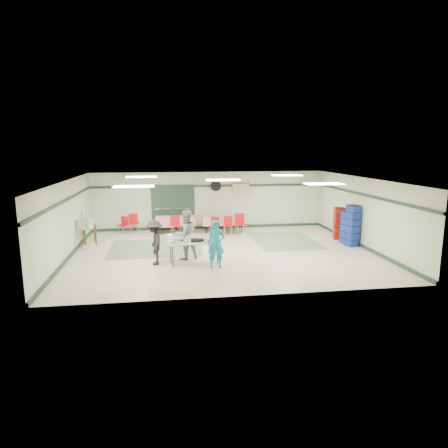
{
  "coord_description": "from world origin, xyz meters",
  "views": [
    {
      "loc": [
        -2.06,
        -14.25,
        3.84
      ],
      "look_at": [
        -0.01,
        -0.3,
        1.12
      ],
      "focal_mm": 32.0,
      "sensor_mm": 36.0,
      "label": 1
    }
  ],
  "objects": [
    {
      "name": "chair_b",
      "position": [
        0.07,
        3.01,
        0.49
      ],
      "size": [
        0.47,
        0.47,
        0.81
      ],
      "rotation": [
        0.0,
        0.0,
        -0.29
      ],
      "color": "red",
      "rests_on": "floor"
    },
    {
      "name": "sheet_tray_mid",
      "position": [
        -1.33,
        -1.25,
        0.77
      ],
      "size": [
        0.56,
        0.45,
        0.02
      ],
      "primitive_type": "cube",
      "rotation": [
        0.0,
        0.0,
        0.11
      ],
      "color": "silver",
      "rests_on": "serving_table"
    },
    {
      "name": "wall_fan",
      "position": [
        0.3,
        4.44,
        2.05
      ],
      "size": [
        0.5,
        0.1,
        0.5
      ],
      "primitive_type": "cylinder",
      "rotation": [
        1.57,
        0.0,
        0.0
      ],
      "color": "black",
      "rests_on": "wall_back"
    },
    {
      "name": "trim_left",
      "position": [
        -5.47,
        0.0,
        2.05
      ],
      "size": [
        0.06,
        9.0,
        0.1
      ],
      "primitive_type": "cube",
      "rotation": [
        0.0,
        0.0,
        1.57
      ],
      "color": "#1D3625",
      "rests_on": "wall_back"
    },
    {
      "name": "wall_front",
      "position": [
        0.0,
        -4.5,
        1.35
      ],
      "size": [
        11.0,
        0.0,
        11.0
      ],
      "primitive_type": "plane",
      "rotation": [
        -1.57,
        0.0,
        0.0
      ],
      "color": "beige",
      "rests_on": "floor"
    },
    {
      "name": "door_frame",
      "position": [
        -1.73,
        4.42,
        1.05
      ],
      "size": [
        2.0,
        0.03,
        2.15
      ],
      "primitive_type": "cube",
      "color": "#1D3625",
      "rests_on": "floor"
    },
    {
      "name": "sheet_tray_right",
      "position": [
        -0.67,
        -1.37,
        0.77
      ],
      "size": [
        0.57,
        0.46,
        0.02
      ],
      "primitive_type": "cube",
      "rotation": [
        0.0,
        0.0,
        0.11
      ],
      "color": "silver",
      "rests_on": "serving_table"
    },
    {
      "name": "volunteer_teal",
      "position": [
        -0.5,
        -1.9,
        0.78
      ],
      "size": [
        0.57,
        0.37,
        1.55
      ],
      "primitive_type": "imported",
      "rotation": [
        0.0,
        0.0,
        -0.0
      ],
      "color": "teal",
      "rests_on": "floor"
    },
    {
      "name": "trim_right",
      "position": [
        5.47,
        0.0,
        2.05
      ],
      "size": [
        0.06,
        9.0,
        0.1
      ],
      "primitive_type": "cube",
      "rotation": [
        0.0,
        0.0,
        1.57
      ],
      "color": "#1D3625",
      "rests_on": "wall_back"
    },
    {
      "name": "baking_pan",
      "position": [
        -1.06,
        -1.36,
        0.8
      ],
      "size": [
        0.46,
        0.31,
        0.08
      ],
      "primitive_type": "cube",
      "rotation": [
        0.0,
        0.0,
        0.11
      ],
      "color": "black",
      "rests_on": "serving_table"
    },
    {
      "name": "volunteer_grey",
      "position": [
        -1.41,
        -0.72,
        0.87
      ],
      "size": [
        1.03,
        0.94,
        1.73
      ],
      "primitive_type": "imported",
      "rotation": [
        0.0,
        0.0,
        3.55
      ],
      "color": "#94949A",
      "rests_on": "floor"
    },
    {
      "name": "broom",
      "position": [
        -5.23,
        1.34,
        0.76
      ],
      "size": [
        0.03,
        0.23,
        1.46
      ],
      "primitive_type": "cylinder",
      "rotation": [
        0.14,
        0.0,
        0.0
      ],
      "color": "brown",
      "rests_on": "floor"
    },
    {
      "name": "serving_table",
      "position": [
        -1.17,
        -1.34,
        0.71
      ],
      "size": [
        1.78,
        0.87,
        0.76
      ],
      "rotation": [
        0.0,
        0.0,
        0.11
      ],
      "color": "#BBBBB6",
      "rests_on": "floor"
    },
    {
      "name": "chair_loose_b",
      "position": [
        -3.96,
        3.85,
        0.47
      ],
      "size": [
        0.49,
        0.49,
        0.78
      ],
      "rotation": [
        0.0,
        0.0,
        -0.47
      ],
      "color": "red",
      "rests_on": "floor"
    },
    {
      "name": "chair_d",
      "position": [
        -1.66,
        3.02,
        0.55
      ],
      "size": [
        0.51,
        0.51,
        0.9
      ],
      "rotation": [
        0.0,
        0.0,
        0.25
      ],
      "color": "red",
      "rests_on": "floor"
    },
    {
      "name": "crate_stack_red",
      "position": [
        5.15,
        1.4,
        0.68
      ],
      "size": [
        0.49,
        0.49,
        1.35
      ],
      "primitive_type": "cube",
      "rotation": [
        0.0,
        0.0,
        -0.19
      ],
      "color": "#9C1E0F",
      "rests_on": "floor"
    },
    {
      "name": "baseboard_back",
      "position": [
        0.0,
        4.47,
        0.06
      ],
      "size": [
        11.0,
        0.06,
        0.12
      ],
      "primitive_type": "cube",
      "color": "#1D3625",
      "rests_on": "floor"
    },
    {
      "name": "printer_table",
      "position": [
        -5.15,
        2.16,
        0.63
      ],
      "size": [
        0.69,
        0.9,
        0.74
      ],
      "rotation": [
        0.0,
        0.0,
        0.25
      ],
      "color": "brown",
      "rests_on": "floor"
    },
    {
      "name": "wall_left",
      "position": [
        -5.5,
        0.0,
        1.35
      ],
      "size": [
        0.0,
        9.0,
        9.0
      ],
      "primitive_type": "plane",
      "rotation": [
        1.57,
        0.0,
        1.57
      ],
      "color": "beige",
      "rests_on": "floor"
    },
    {
      "name": "foam_box_stack",
      "position": [
        -1.98,
        -1.32,
        0.89
      ],
      "size": [
        0.25,
        0.23,
        0.26
      ],
      "primitive_type": "cube",
      "rotation": [
        0.0,
        0.0,
        0.11
      ],
      "color": "white",
      "rests_on": "serving_table"
    },
    {
      "name": "sheet_tray_left",
      "position": [
        -1.68,
        -1.42,
        0.77
      ],
      "size": [
        0.63,
        0.51,
        0.02
      ],
      "primitive_type": "cube",
      "rotation": [
        0.0,
        0.0,
        0.11
      ],
      "color": "silver",
      "rests_on": "serving_table"
    },
    {
      "name": "floor",
      "position": [
        0.0,
        0.0,
        0.0
      ],
      "size": [
        11.0,
        11.0,
        0.0
      ],
      "primitive_type": "plane",
      "color": "beige",
      "rests_on": "ground"
    },
    {
      "name": "scroll_banner",
      "position": [
        1.5,
        4.44,
        1.85
      ],
      "size": [
        0.8,
        0.02,
        0.6
      ],
      "primitive_type": "cube",
      "color": "#D5B685",
      "rests_on": "wall_back"
    },
    {
      "name": "volunteer_dark",
      "position": [
        -2.46,
        -1.24,
        0.75
      ],
      "size": [
        0.62,
        1.01,
        1.5
      ],
      "primitive_type": "imported",
      "rotation": [
        0.0,
        0.0,
        -1.5
      ],
      "color": "black",
      "rests_on": "floor"
    },
    {
      "name": "chair_a",
      "position": [
        0.66,
        3.01,
        0.5
      ],
      "size": [
        0.46,
        0.46,
        0.81
      ],
      "rotation": [
        0.0,
        0.0,
        -0.23
      ],
      "color": "red",
      "rests_on": "floor"
    },
    {
      "name": "chair_loose_a",
      "position": [
        -3.53,
        4.06,
        0.52
      ],
      "size": [
        0.5,
        0.5,
        0.85
      ],
      "rotation": [
        0.0,
        0.0,
        0.34
      ],
      "color": "red",
      "rests_on": "floor"
    },
    {
      "name": "wall_back",
      "position": [
        0.0,
        4.5,
        1.35
      ],
      "size": [
        11.0,
        0.0,
        11.0
      ],
      "primitive_type": "plane",
      "rotation": [
        1.57,
        0.0,
        0.0
      ],
      "color": "beige",
      "rests_on": "floor"
    },
    {
      "name": "trim_back",
      "position": [
        0.0,
        4.47,
        2.05
      ],
      "size": [
        11.0,
        0.06,
        0.1
      ],
      "primitive_type": "cube",
      "color": "#1D3625",
      "rests_on": "wall_back"
    },
    {
      "name": "dining_table_a",
      "position": [
        0.53,
        3.59,
        0.57
      ],
      "size": [
        1.94,
        0.92,
        0.77
      ],
      "rotation": [
        0.0,
        0.0,
        -0.04
      ],
      "color": "red",
      "rests_on": "floor"
    },
    {
      "name": "baseboard_right",
      "position": [
        5.47,
        0.0,
        0.06
      ],
      "size": [
        0.06,
        9.0,
        0.12
      ],
      "primitive_type": "cube",
      "rotation": [
        0.0,
        0.0,
        1.57
      ],
      "color": "#1D3625",
      "rests_on": "floor"
    },
    {
      "name": "crate_stack_blue_a",
      "position": [
        5.15,
        0.17,
        0.82
      ],
      "size": [
        0.51,
        0.51,
        1.64
      ],
      "primitive_type": "cube",
      "rotation": [
        0.0,
        0.0,
        0.26
      ],
      "color": "navy",
      "rests_on": "floor"
    },
    {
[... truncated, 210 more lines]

